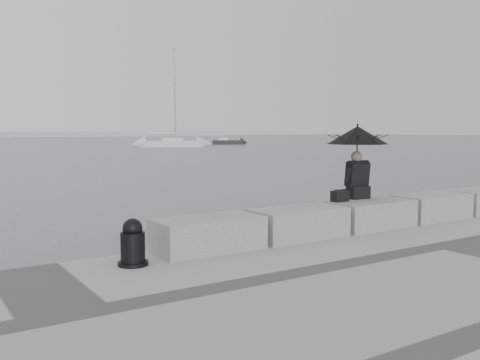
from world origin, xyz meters
TOP-DOWN VIEW (x-y plane):
  - ground at (0.00, 0.00)m, footprint 360.00×360.00m
  - stone_block_far_left at (-3.40, -0.45)m, footprint 1.60×0.80m
  - stone_block_left at (-1.70, -0.45)m, footprint 1.60×0.80m
  - stone_block_centre at (0.00, -0.45)m, footprint 1.60×0.80m
  - stone_block_right at (1.70, -0.45)m, footprint 1.60×0.80m
  - seated_person at (0.01, -0.07)m, footprint 1.14×1.14m
  - bag at (-0.56, -0.23)m, footprint 0.31×0.17m
  - mooring_bollard at (-4.65, -0.67)m, footprint 0.40×0.40m
  - sailboat_right at (23.25, 56.10)m, footprint 8.10×4.17m
  - small_motorboat at (36.32, 63.27)m, footprint 5.06×3.82m

SIDE VIEW (x-z plane):
  - ground at x=0.00m, z-range 0.00..0.00m
  - small_motorboat at x=36.32m, z-range -0.23..0.87m
  - sailboat_right at x=23.25m, z-range -5.93..6.97m
  - stone_block_far_left at x=-3.40m, z-range 0.50..1.00m
  - stone_block_left at x=-1.70m, z-range 0.50..1.00m
  - stone_block_centre at x=0.00m, z-range 0.50..1.00m
  - stone_block_right at x=1.70m, z-range 0.50..1.00m
  - mooring_bollard at x=-4.65m, z-range 0.45..1.08m
  - bag at x=-0.56m, z-range 1.00..1.20m
  - seated_person at x=0.01m, z-range 1.30..2.69m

